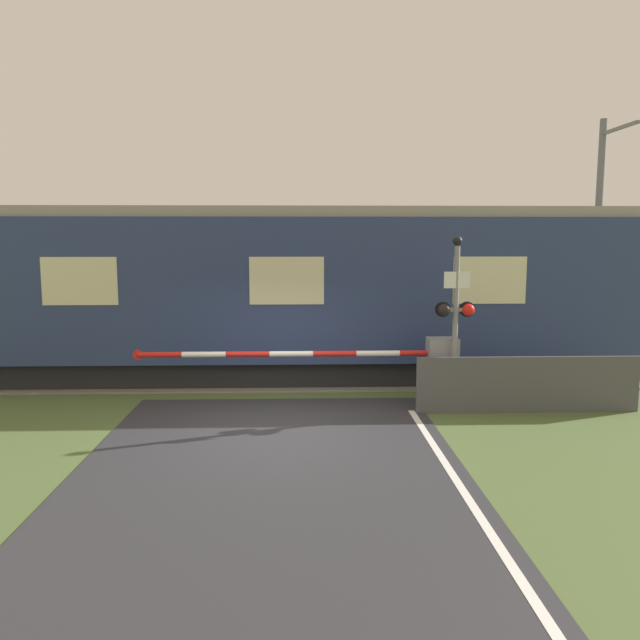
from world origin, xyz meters
The scene contains 7 objects.
ground_plane centered at (0.00, 0.00, 0.00)m, with size 80.00×80.00×0.00m, color #4C6033.
track_bed centered at (0.00, 4.19, 0.02)m, with size 36.00×3.20×0.13m.
train centered at (0.16, 4.19, 2.07)m, with size 16.07×3.01×4.05m.
crossing_barrier centered at (2.78, 1.50, 0.75)m, with size 6.47×0.44×1.37m.
signal_post centered at (3.45, 1.10, 1.93)m, with size 0.78×0.26×3.40m.
catenary_pole centered at (8.85, 6.69, 3.46)m, with size 0.20×1.90×6.62m.
roadside_fence centered at (4.84, 0.88, 0.55)m, with size 4.35×0.06×1.10m.
Camera 1 is at (0.43, -10.74, 3.37)m, focal length 35.00 mm.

